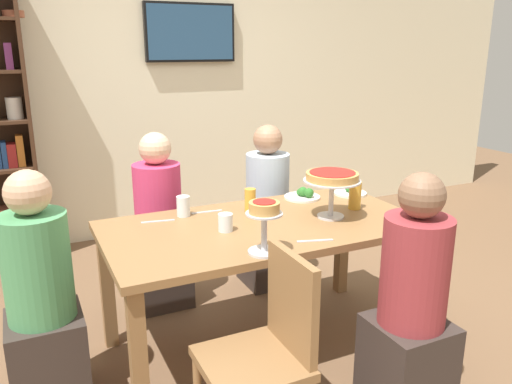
# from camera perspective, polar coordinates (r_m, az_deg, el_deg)

# --- Properties ---
(ground_plane) EXTENTS (12.00, 12.00, 0.00)m
(ground_plane) POSITION_cam_1_polar(r_m,az_deg,el_deg) (3.08, 0.83, -16.62)
(ground_plane) COLOR brown
(rear_partition) EXTENTS (8.00, 0.12, 2.80)m
(rear_partition) POSITION_cam_1_polar(r_m,az_deg,el_deg) (4.68, -11.38, 12.49)
(rear_partition) COLOR beige
(rear_partition) RESTS_ON ground_plane
(dining_table) EXTENTS (1.70, 0.89, 0.74)m
(dining_table) POSITION_cam_1_polar(r_m,az_deg,el_deg) (2.78, 0.89, -5.25)
(dining_table) COLOR olive
(dining_table) RESTS_ON ground_plane
(television) EXTENTS (0.80, 0.05, 0.49)m
(television) POSITION_cam_1_polar(r_m,az_deg,el_deg) (4.67, -7.31, 17.21)
(television) COLOR black
(diner_far_left) EXTENTS (0.34, 0.34, 1.15)m
(diner_far_left) POSITION_cam_1_polar(r_m,az_deg,el_deg) (3.38, -10.68, -4.54)
(diner_far_left) COLOR #382D28
(diner_far_left) RESTS_ON ground_plane
(diner_head_west) EXTENTS (0.34, 0.34, 1.15)m
(diner_head_west) POSITION_cam_1_polar(r_m,az_deg,el_deg) (2.61, -22.69, -11.92)
(diner_head_west) COLOR #382D28
(diner_head_west) RESTS_ON ground_plane
(diner_far_right) EXTENTS (0.34, 0.34, 1.15)m
(diner_far_right) POSITION_cam_1_polar(r_m,az_deg,el_deg) (3.61, 1.27, -2.87)
(diner_far_right) COLOR #382D28
(diner_far_right) RESTS_ON ground_plane
(diner_near_right) EXTENTS (0.34, 0.34, 1.15)m
(diner_near_right) POSITION_cam_1_polar(r_m,az_deg,el_deg) (2.48, 16.87, -12.85)
(diner_near_right) COLOR #382D28
(diner_near_right) RESTS_ON ground_plane
(chair_near_left) EXTENTS (0.40, 0.40, 0.87)m
(chair_near_left) POSITION_cam_1_polar(r_m,az_deg,el_deg) (2.16, 1.27, -16.86)
(chair_near_left) COLOR olive
(chair_near_left) RESTS_ON ground_plane
(deep_dish_pizza_stand) EXTENTS (0.32, 0.32, 0.26)m
(deep_dish_pizza_stand) POSITION_cam_1_polar(r_m,az_deg,el_deg) (2.82, 8.47, 1.34)
(deep_dish_pizza_stand) COLOR silver
(deep_dish_pizza_stand) RESTS_ON dining_table
(personal_pizza_stand) EXTENTS (0.17, 0.17, 0.25)m
(personal_pizza_stand) POSITION_cam_1_polar(r_m,az_deg,el_deg) (2.31, 0.92, -2.87)
(personal_pizza_stand) COLOR silver
(personal_pizza_stand) RESTS_ON dining_table
(salad_plate_near_diner) EXTENTS (0.21, 0.21, 0.07)m
(salad_plate_near_diner) POSITION_cam_1_polar(r_m,az_deg,el_deg) (3.34, 10.49, 0.07)
(salad_plate_near_diner) COLOR white
(salad_plate_near_diner) RESTS_ON dining_table
(salad_plate_far_diner) EXTENTS (0.22, 0.22, 0.07)m
(salad_plate_far_diner) POSITION_cam_1_polar(r_m,az_deg,el_deg) (3.20, 5.29, -0.34)
(salad_plate_far_diner) COLOR white
(salad_plate_far_diner) RESTS_ON dining_table
(salad_plate_spare) EXTENTS (0.24, 0.24, 0.06)m
(salad_plate_spare) POSITION_cam_1_polar(r_m,az_deg,el_deg) (2.88, 17.73, -3.10)
(salad_plate_spare) COLOR white
(salad_plate_spare) RESTS_ON dining_table
(beer_glass_amber_tall) EXTENTS (0.06, 0.06, 0.14)m
(beer_glass_amber_tall) POSITION_cam_1_polar(r_m,az_deg,el_deg) (2.93, -0.65, -0.92)
(beer_glass_amber_tall) COLOR gold
(beer_glass_amber_tall) RESTS_ON dining_table
(beer_glass_amber_short) EXTENTS (0.07, 0.07, 0.16)m
(beer_glass_amber_short) POSITION_cam_1_polar(r_m,az_deg,el_deg) (3.03, 10.97, -0.38)
(beer_glass_amber_short) COLOR gold
(beer_glass_amber_short) RESTS_ON dining_table
(water_glass_clear_near) EXTENTS (0.08, 0.08, 0.09)m
(water_glass_clear_near) POSITION_cam_1_polar(r_m,az_deg,el_deg) (2.63, -3.42, -3.40)
(water_glass_clear_near) COLOR white
(water_glass_clear_near) RESTS_ON dining_table
(water_glass_clear_far) EXTENTS (0.08, 0.08, 0.11)m
(water_glass_clear_far) POSITION_cam_1_polar(r_m,az_deg,el_deg) (2.88, -8.10, -1.57)
(water_glass_clear_far) COLOR white
(water_glass_clear_far) RESTS_ON dining_table
(cutlery_fork_near) EXTENTS (0.18, 0.04, 0.00)m
(cutlery_fork_near) POSITION_cam_1_polar(r_m,az_deg,el_deg) (3.07, 0.64, -1.41)
(cutlery_fork_near) COLOR silver
(cutlery_fork_near) RESTS_ON dining_table
(cutlery_knife_near) EXTENTS (0.18, 0.07, 0.00)m
(cutlery_knife_near) POSITION_cam_1_polar(r_m,az_deg,el_deg) (2.52, 6.59, -5.41)
(cutlery_knife_near) COLOR silver
(cutlery_knife_near) RESTS_ON dining_table
(cutlery_fork_far) EXTENTS (0.18, 0.03, 0.00)m
(cutlery_fork_far) POSITION_cam_1_polar(r_m,az_deg,el_deg) (2.95, -5.51, -2.21)
(cutlery_fork_far) COLOR silver
(cutlery_fork_far) RESTS_ON dining_table
(cutlery_knife_far) EXTENTS (0.18, 0.05, 0.00)m
(cutlery_knife_far) POSITION_cam_1_polar(r_m,az_deg,el_deg) (2.83, -10.87, -3.22)
(cutlery_knife_far) COLOR silver
(cutlery_knife_far) RESTS_ON dining_table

